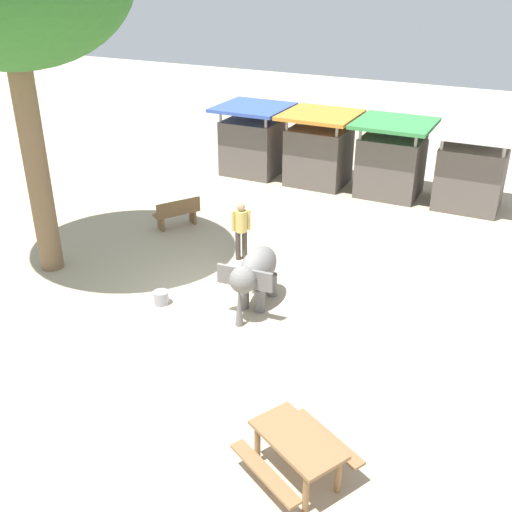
{
  "coord_description": "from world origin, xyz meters",
  "views": [
    {
      "loc": [
        6.25,
        -10.41,
        7.3
      ],
      "look_at": [
        0.4,
        1.31,
        0.8
      ],
      "focal_mm": 42.21,
      "sensor_mm": 36.0,
      "label": 1
    }
  ],
  "objects_px": {
    "market_stall_white": "(471,173)",
    "market_stall_orange": "(319,152)",
    "person_handler": "(241,227)",
    "market_stall_green": "(391,162)",
    "market_stall_blue": "(253,143)",
    "wooden_bench": "(177,212)",
    "elephant": "(255,273)",
    "picnic_table_near": "(297,447)",
    "feed_bucket": "(161,298)"
  },
  "relations": [
    {
      "from": "elephant",
      "to": "feed_bucket",
      "type": "xyz_separation_m",
      "value": [
        -2.0,
        -0.91,
        -0.7
      ]
    },
    {
      "from": "wooden_bench",
      "to": "market_stall_white",
      "type": "bearing_deg",
      "value": -21.15
    },
    {
      "from": "wooden_bench",
      "to": "market_stall_white",
      "type": "distance_m",
      "value": 9.4
    },
    {
      "from": "wooden_bench",
      "to": "market_stall_orange",
      "type": "relative_size",
      "value": 0.55
    },
    {
      "from": "elephant",
      "to": "market_stall_orange",
      "type": "height_order",
      "value": "market_stall_orange"
    },
    {
      "from": "person_handler",
      "to": "elephant",
      "type": "bearing_deg",
      "value": -2.6
    },
    {
      "from": "market_stall_blue",
      "to": "feed_bucket",
      "type": "bearing_deg",
      "value": -75.89
    },
    {
      "from": "person_handler",
      "to": "picnic_table_near",
      "type": "distance_m",
      "value": 7.68
    },
    {
      "from": "market_stall_green",
      "to": "market_stall_white",
      "type": "bearing_deg",
      "value": 0.0
    },
    {
      "from": "market_stall_blue",
      "to": "market_stall_white",
      "type": "xyz_separation_m",
      "value": [
        7.8,
        0.0,
        0.0
      ]
    },
    {
      "from": "market_stall_white",
      "to": "feed_bucket",
      "type": "xyz_separation_m",
      "value": [
        -5.39,
        -9.58,
        -0.98
      ]
    },
    {
      "from": "elephant",
      "to": "market_stall_orange",
      "type": "bearing_deg",
      "value": -172.5
    },
    {
      "from": "wooden_bench",
      "to": "market_stall_orange",
      "type": "bearing_deg",
      "value": 9.68
    },
    {
      "from": "market_stall_orange",
      "to": "feed_bucket",
      "type": "height_order",
      "value": "market_stall_orange"
    },
    {
      "from": "person_handler",
      "to": "market_stall_green",
      "type": "xyz_separation_m",
      "value": [
        2.2,
        6.66,
        0.19
      ]
    },
    {
      "from": "market_stall_green",
      "to": "market_stall_white",
      "type": "height_order",
      "value": "same"
    },
    {
      "from": "wooden_bench",
      "to": "picnic_table_near",
      "type": "relative_size",
      "value": 0.69
    },
    {
      "from": "elephant",
      "to": "wooden_bench",
      "type": "height_order",
      "value": "elephant"
    },
    {
      "from": "elephant",
      "to": "wooden_bench",
      "type": "relative_size",
      "value": 1.39
    },
    {
      "from": "market_stall_green",
      "to": "wooden_bench",
      "type": "bearing_deg",
      "value": -131.23
    },
    {
      "from": "elephant",
      "to": "market_stall_white",
      "type": "relative_size",
      "value": 0.77
    },
    {
      "from": "elephant",
      "to": "picnic_table_near",
      "type": "xyz_separation_m",
      "value": [
        2.9,
        -4.34,
        -0.27
      ]
    },
    {
      "from": "elephant",
      "to": "market_stall_blue",
      "type": "bearing_deg",
      "value": -157.33
    },
    {
      "from": "picnic_table_near",
      "to": "market_stall_orange",
      "type": "relative_size",
      "value": 0.8
    },
    {
      "from": "person_handler",
      "to": "market_stall_white",
      "type": "height_order",
      "value": "market_stall_white"
    },
    {
      "from": "market_stall_green",
      "to": "market_stall_white",
      "type": "distance_m",
      "value": 2.6
    },
    {
      "from": "market_stall_orange",
      "to": "market_stall_green",
      "type": "xyz_separation_m",
      "value": [
        2.6,
        0.0,
        0.0
      ]
    },
    {
      "from": "market_stall_blue",
      "to": "market_stall_orange",
      "type": "height_order",
      "value": "same"
    },
    {
      "from": "person_handler",
      "to": "market_stall_orange",
      "type": "height_order",
      "value": "market_stall_orange"
    },
    {
      "from": "market_stall_white",
      "to": "person_handler",
      "type": "bearing_deg",
      "value": -125.76
    },
    {
      "from": "elephant",
      "to": "market_stall_green",
      "type": "relative_size",
      "value": 0.77
    },
    {
      "from": "picnic_table_near",
      "to": "market_stall_blue",
      "type": "distance_m",
      "value": 14.94
    },
    {
      "from": "person_handler",
      "to": "picnic_table_near",
      "type": "bearing_deg",
      "value": -3.57
    },
    {
      "from": "elephant",
      "to": "market_stall_green",
      "type": "bearing_deg",
      "value": 170.5
    },
    {
      "from": "wooden_bench",
      "to": "elephant",
      "type": "bearing_deg",
      "value": -94.4
    },
    {
      "from": "market_stall_orange",
      "to": "market_stall_white",
      "type": "xyz_separation_m",
      "value": [
        5.2,
        0.0,
        0.0
      ]
    },
    {
      "from": "market_stall_white",
      "to": "market_stall_orange",
      "type": "bearing_deg",
      "value": 180.0
    },
    {
      "from": "wooden_bench",
      "to": "picnic_table_near",
      "type": "height_order",
      "value": "wooden_bench"
    },
    {
      "from": "market_stall_blue",
      "to": "feed_bucket",
      "type": "relative_size",
      "value": 7.0
    },
    {
      "from": "picnic_table_near",
      "to": "market_stall_blue",
      "type": "bearing_deg",
      "value": 147.24
    },
    {
      "from": "market_stall_blue",
      "to": "market_stall_green",
      "type": "xyz_separation_m",
      "value": [
        5.2,
        0.0,
        0.0
      ]
    },
    {
      "from": "wooden_bench",
      "to": "market_stall_orange",
      "type": "distance_m",
      "value": 6.11
    },
    {
      "from": "picnic_table_near",
      "to": "market_stall_green",
      "type": "distance_m",
      "value": 13.19
    },
    {
      "from": "wooden_bench",
      "to": "market_stall_white",
      "type": "height_order",
      "value": "market_stall_white"
    },
    {
      "from": "person_handler",
      "to": "market_stall_green",
      "type": "bearing_deg",
      "value": 123.99
    },
    {
      "from": "person_handler",
      "to": "feed_bucket",
      "type": "distance_m",
      "value": 3.08
    },
    {
      "from": "picnic_table_near",
      "to": "market_stall_orange",
      "type": "xyz_separation_m",
      "value": [
        -4.71,
        13.01,
        0.55
      ]
    },
    {
      "from": "picnic_table_near",
      "to": "market_stall_orange",
      "type": "height_order",
      "value": "market_stall_orange"
    },
    {
      "from": "person_handler",
      "to": "wooden_bench",
      "type": "xyz_separation_m",
      "value": [
        -2.72,
        1.05,
        -0.48
      ]
    },
    {
      "from": "picnic_table_near",
      "to": "market_stall_white",
      "type": "height_order",
      "value": "market_stall_white"
    }
  ]
}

